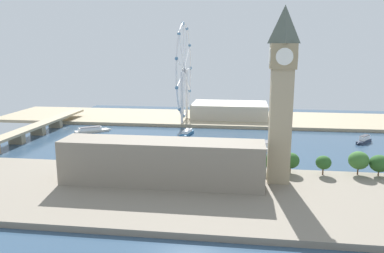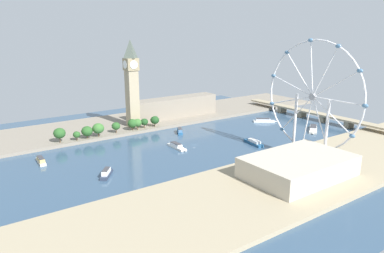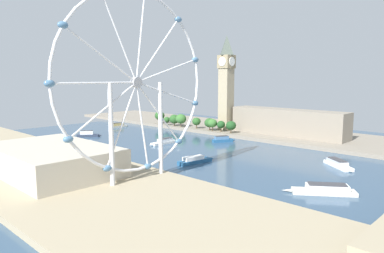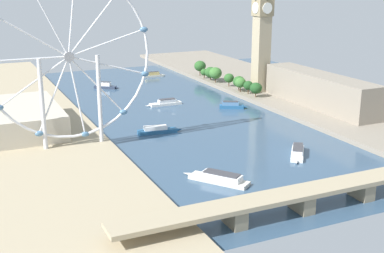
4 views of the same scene
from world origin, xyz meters
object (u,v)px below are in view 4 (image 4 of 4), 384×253
Objects in this scene: tour_boat_1 at (105,86)px; tour_boat_5 at (153,75)px; tour_boat_3 at (232,105)px; clock_tower at (262,32)px; tour_boat_4 at (298,152)px; parliament_block at (320,90)px; riverside_hall at (16,118)px; river_bridge at (333,189)px; tour_boat_6 at (219,178)px; ferris_wheel at (69,58)px; tour_boat_2 at (158,130)px; tour_boat_0 at (166,103)px.

tour_boat_1 is 0.86× the size of tour_boat_5.
tour_boat_5 is at bearing 122.19° from tour_boat_3.
clock_tower reaches higher than tour_boat_3.
tour_boat_1 is 66.76m from tour_boat_5.
tour_boat_4 is 251.89m from tour_boat_5.
riverside_hall is at bearing -7.68° from parliament_block.
clock_tower is 222.32m from river_bridge.
riverside_hall reaches higher than tour_boat_5.
tour_boat_5 is at bearing -134.94° from riverside_hall.
tour_boat_3 is at bearing -67.26° from tour_boat_6.
parliament_block is at bearing 0.36° from tour_boat_3.
tour_boat_1 is (123.05, -140.42, -12.55)m from parliament_block.
tour_boat_3 is at bearing 36.03° from clock_tower.
ferris_wheel is 145.68m from tour_boat_3.
clock_tower is at bearing 38.99° from tour_boat_2.
tour_boat_3 is at bearing -151.86° from tour_boat_4.
tour_boat_0 is at bearing -90.40° from river_bridge.
tour_boat_6 reaches higher than tour_boat_4.
parliament_block reaches higher than riverside_hall.
tour_boat_2 is at bearing -37.44° from tour_boat_6.
tour_boat_6 is (-78.48, 122.61, -8.44)m from riverside_hall.
tour_boat_5 is at bearing -64.36° from clock_tower.
riverside_hall reaches higher than tour_boat_6.
tour_boat_1 is at bearing -85.08° from river_bridge.
tour_boat_2 is 88.38m from tour_boat_6.
parliament_block is 5.37× the size of tour_boat_1.
tour_boat_0 is 1.23× the size of tour_boat_5.
riverside_hall is 154.50m from tour_boat_3.
tour_boat_2 is at bearing 64.54° from tour_boat_0.
ferris_wheel is 127.12m from tour_boat_0.
riverside_hall is at bearing -3.33° from tour_boat_6.
riverside_hall is at bearing 16.36° from tour_boat_0.
river_bridge is 6.92× the size of tour_boat_2.
river_bridge is 278.25m from tour_boat_1.
tour_boat_0 is 1.13× the size of tour_boat_4.
ferris_wheel reaches higher than clock_tower.
ferris_wheel is 3.34× the size of tour_boat_2.
ferris_wheel reaches higher than parliament_block.
tour_boat_0 is 158.97m from tour_boat_6.
riverside_hall is 3.05× the size of tour_boat_4.
clock_tower is 0.97× the size of ferris_wheel.
tour_boat_2 is at bearing -125.10° from tour_boat_3.
tour_boat_2 is (129.99, 5.83, -12.94)m from parliament_block.
ferris_wheel reaches higher than tour_boat_3.
tour_boat_6 is (132.29, 94.19, -12.84)m from parliament_block.
parliament_block is 5.40× the size of tour_boat_3.
tour_boat_5 reaches higher than tour_boat_0.
ferris_wheel is 106.69m from tour_boat_6.
tour_boat_4 is at bearing 142.07° from riverside_hall.
tour_boat_0 is at bearing -138.44° from ferris_wheel.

